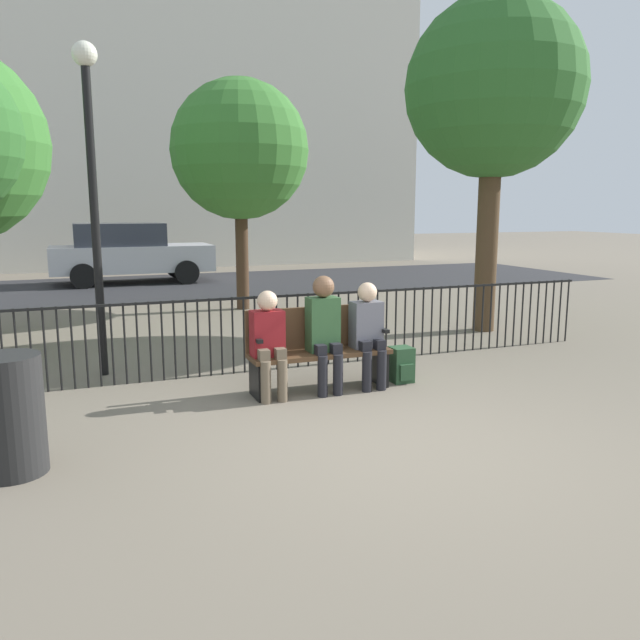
# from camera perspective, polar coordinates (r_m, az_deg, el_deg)

# --- Properties ---
(ground_plane) EXTENTS (80.00, 80.00, 0.00)m
(ground_plane) POSITION_cam_1_polar(r_m,az_deg,el_deg) (5.51, 6.78, -11.23)
(ground_plane) COLOR #706656
(park_bench) EXTENTS (1.58, 0.45, 0.92)m
(park_bench) POSITION_cam_1_polar(r_m,az_deg,el_deg) (6.94, -0.24, -2.42)
(park_bench) COLOR #4C331E
(park_bench) RESTS_ON ground
(seated_person_0) EXTENTS (0.34, 0.39, 1.16)m
(seated_person_0) POSITION_cam_1_polar(r_m,az_deg,el_deg) (6.60, -4.70, -1.67)
(seated_person_0) COLOR brown
(seated_person_0) RESTS_ON ground
(seated_person_1) EXTENTS (0.34, 0.39, 1.29)m
(seated_person_1) POSITION_cam_1_polar(r_m,az_deg,el_deg) (6.79, 0.39, -0.62)
(seated_person_1) COLOR black
(seated_person_1) RESTS_ON ground
(seated_person_2) EXTENTS (0.34, 0.39, 1.19)m
(seated_person_2) POSITION_cam_1_polar(r_m,az_deg,el_deg) (7.01, 4.41, -0.80)
(seated_person_2) COLOR black
(seated_person_2) RESTS_ON ground
(backpack) EXTENTS (0.25, 0.27, 0.41)m
(backpack) POSITION_cam_1_polar(r_m,az_deg,el_deg) (7.35, 7.45, -4.09)
(backpack) COLOR #284C2D
(backpack) RESTS_ON ground
(fence_railing) EXTENTS (9.01, 0.03, 0.95)m
(fence_railing) POSITION_cam_1_polar(r_m,az_deg,el_deg) (7.84, -2.98, -0.46)
(fence_railing) COLOR black
(fence_railing) RESTS_ON ground
(tree_1) EXTENTS (2.79, 2.79, 5.26)m
(tree_1) POSITION_cam_1_polar(r_m,az_deg,el_deg) (10.73, 15.63, 19.58)
(tree_1) COLOR #4C3823
(tree_1) RESTS_ON ground
(tree_2) EXTENTS (2.69, 2.69, 4.47)m
(tree_2) POSITION_cam_1_polar(r_m,az_deg,el_deg) (12.62, -7.35, 15.12)
(tree_2) COLOR #422D1E
(tree_2) RESTS_ON ground
(lamp_post) EXTENTS (0.28, 0.28, 3.85)m
(lamp_post) POSITION_cam_1_polar(r_m,az_deg,el_deg) (7.86, -20.18, 13.38)
(lamp_post) COLOR black
(lamp_post) RESTS_ON ground
(street_surface) EXTENTS (24.00, 6.00, 0.01)m
(street_surface) POSITION_cam_1_polar(r_m,az_deg,el_deg) (16.80, -12.99, 3.06)
(street_surface) COLOR #2B2B2D
(street_surface) RESTS_ON ground
(parked_car_0) EXTENTS (4.20, 1.94, 1.62)m
(parked_car_0) POSITION_cam_1_polar(r_m,az_deg,el_deg) (17.74, -17.07, 5.96)
(parked_car_0) COLOR #B7B7BC
(parked_car_0) RESTS_ON ground
(building_facade) EXTENTS (20.00, 6.00, 17.60)m
(building_facade) POSITION_cam_1_polar(r_m,az_deg,el_deg) (25.54, -16.88, 25.18)
(building_facade) COLOR beige
(building_facade) RESTS_ON ground
(trash_bin) EXTENTS (0.51, 0.51, 0.92)m
(trash_bin) POSITION_cam_1_polar(r_m,az_deg,el_deg) (5.31, -26.56, -7.79)
(trash_bin) COLOR black
(trash_bin) RESTS_ON ground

